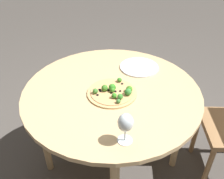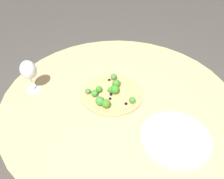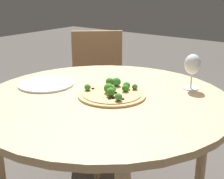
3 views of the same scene
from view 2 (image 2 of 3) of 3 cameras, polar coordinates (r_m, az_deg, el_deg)
The scene contains 5 objects.
ground_plane at distance 1.66m, azimuth 1.25°, elevation -21.29°, with size 12.00×12.00×0.00m, color #4C4742.
dining_table at distance 1.11m, azimuth 1.75°, elevation -4.47°, with size 1.12×1.12×0.75m.
pizza at distance 1.05m, azimuth -0.25°, elevation -0.88°, with size 0.31×0.31×0.06m.
wine_glass at distance 1.09m, azimuth -20.96°, elevation 4.57°, with size 0.08×0.08×0.17m.
plate_near at distance 0.92m, azimuth 16.31°, elevation -11.93°, with size 0.27×0.27×0.01m.
Camera 2 is at (-0.65, 0.46, 1.46)m, focal length 35.00 mm.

